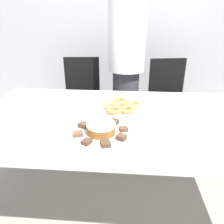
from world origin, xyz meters
The scene contains 24 objects.
ground_plane centered at (0.00, 0.00, 0.00)m, with size 12.00×12.00×0.00m, color gray.
wall_back centered at (0.00, 1.63, 1.30)m, with size 8.00×0.05×2.60m.
table centered at (0.00, 0.00, 0.66)m, with size 1.89×1.06×0.73m.
person_standing centered at (0.04, 0.95, 0.87)m, with size 0.37×0.37×1.66m.
office_chair_left centered at (-0.45, 0.97, 0.44)m, with size 0.48×0.48×0.92m.
office_chair_right centered at (0.52, 0.97, 0.44)m, with size 0.51×0.51×0.92m.
plate_cake centered at (-0.07, -0.25, 0.73)m, with size 0.36×0.36×0.01m.
plate_donuts centered at (0.02, 0.12, 0.73)m, with size 0.34×0.34×0.01m.
frosted_cake centered at (-0.07, -0.25, 0.77)m, with size 0.16×0.16×0.06m.
lamington_0 centered at (-0.18, -0.19, 0.75)m, with size 0.07×0.06×0.03m.
lamington_1 centered at (-0.19, -0.28, 0.75)m, with size 0.07×0.06×0.02m.
lamington_2 centered at (-0.13, -0.36, 0.75)m, with size 0.06×0.06×0.02m.
lamington_3 centered at (-0.03, -0.37, 0.75)m, with size 0.06×0.07×0.02m.
lamington_4 centered at (0.05, -0.31, 0.75)m, with size 0.06×0.06×0.03m.
lamington_5 centered at (0.06, -0.21, 0.75)m, with size 0.06×0.05×0.02m.
lamington_6 centered at (-0.01, -0.13, 0.75)m, with size 0.07×0.07×0.03m.
lamington_7 centered at (-0.11, -0.12, 0.75)m, with size 0.06×0.06×0.02m.
donut_0 centered at (0.02, 0.12, 0.76)m, with size 0.12×0.12×0.03m.
donut_1 centered at (0.07, 0.07, 0.75)m, with size 0.11×0.11×0.03m.
donut_2 centered at (0.12, 0.16, 0.75)m, with size 0.11×0.11×0.03m.
donut_3 centered at (0.01, 0.22, 0.75)m, with size 0.12×0.12×0.03m.
donut_4 centered at (-0.04, 0.12, 0.75)m, with size 0.12×0.12×0.03m.
donut_5 centered at (-0.02, 0.04, 0.75)m, with size 0.11×0.11×0.03m.
napkin centered at (-0.58, -0.08, 0.73)m, with size 0.16×0.13×0.01m.
Camera 1 is at (0.08, -1.31, 1.34)m, focal length 35.00 mm.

